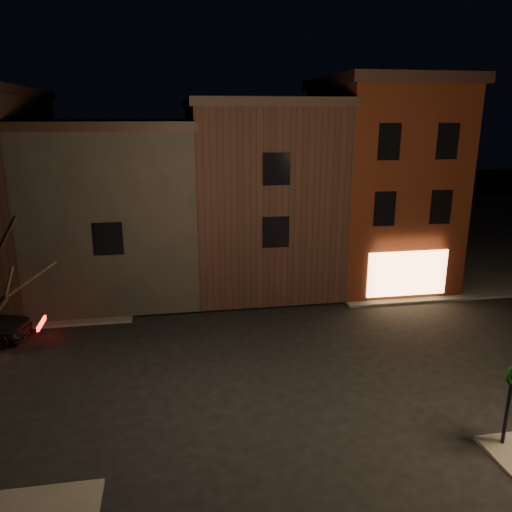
# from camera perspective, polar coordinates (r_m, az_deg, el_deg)

# --- Properties ---
(ground) EXTENTS (120.00, 120.00, 0.00)m
(ground) POSITION_cam_1_polar(r_m,az_deg,el_deg) (18.37, 1.05, -12.71)
(ground) COLOR black
(ground) RESTS_ON ground
(sidewalk_far_right) EXTENTS (30.00, 30.00, 0.12)m
(sidewalk_far_right) POSITION_cam_1_polar(r_m,az_deg,el_deg) (43.50, 22.56, 3.06)
(sidewalk_far_right) COLOR #2D2B28
(sidewalk_far_right) RESTS_ON ground
(corner_building) EXTENTS (6.50, 8.50, 10.50)m
(corner_building) POSITION_cam_1_polar(r_m,az_deg,el_deg) (27.83, 13.90, 8.41)
(corner_building) COLOR #47190C
(corner_building) RESTS_ON ground
(row_building_a) EXTENTS (7.30, 10.30, 9.40)m
(row_building_a) POSITION_cam_1_polar(r_m,az_deg,el_deg) (27.02, 0.07, 7.45)
(row_building_a) COLOR black
(row_building_a) RESTS_ON ground
(row_building_b) EXTENTS (7.80, 10.30, 8.40)m
(row_building_b) POSITION_cam_1_polar(r_m,az_deg,el_deg) (26.85, -15.44, 5.74)
(row_building_b) COLOR black
(row_building_b) RESTS_ON ground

